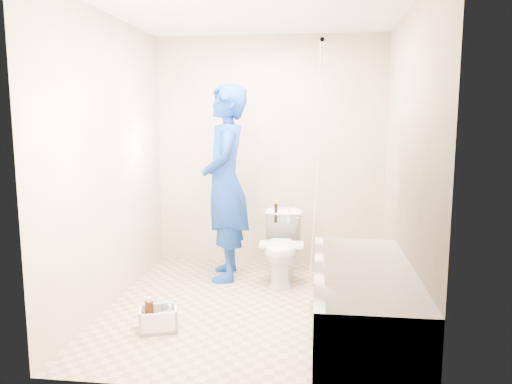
# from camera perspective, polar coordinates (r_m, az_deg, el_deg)

# --- Properties ---
(floor) EXTENTS (2.60, 2.60, 0.00)m
(floor) POSITION_cam_1_polar(r_m,az_deg,el_deg) (4.27, -0.26, -13.00)
(floor) COLOR tan
(floor) RESTS_ON ground
(ceiling) EXTENTS (2.40, 2.60, 0.02)m
(ceiling) POSITION_cam_1_polar(r_m,az_deg,el_deg) (4.05, -0.29, 20.40)
(ceiling) COLOR white
(ceiling) RESTS_ON wall_back
(wall_back) EXTENTS (2.40, 0.02, 2.40)m
(wall_back) POSITION_cam_1_polar(r_m,az_deg,el_deg) (5.27, 1.55, 4.57)
(wall_back) COLOR beige
(wall_back) RESTS_ON ground
(wall_front) EXTENTS (2.40, 0.02, 2.40)m
(wall_front) POSITION_cam_1_polar(r_m,az_deg,el_deg) (2.71, -3.82, 0.68)
(wall_front) COLOR beige
(wall_front) RESTS_ON ground
(wall_left) EXTENTS (0.02, 2.60, 2.40)m
(wall_left) POSITION_cam_1_polar(r_m,az_deg,el_deg) (4.31, -16.34, 3.30)
(wall_left) COLOR beige
(wall_left) RESTS_ON ground
(wall_right) EXTENTS (0.02, 2.60, 2.40)m
(wall_right) POSITION_cam_1_polar(r_m,az_deg,el_deg) (4.01, 17.00, 2.91)
(wall_right) COLOR beige
(wall_right) RESTS_ON ground
(bathtub) EXTENTS (0.70, 1.75, 0.50)m
(bathtub) POSITION_cam_1_polar(r_m,az_deg,el_deg) (3.76, 12.11, -11.89)
(bathtub) COLOR white
(bathtub) RESTS_ON ground
(curtain_rod) EXTENTS (0.02, 1.90, 0.02)m
(curtain_rod) POSITION_cam_1_polar(r_m,az_deg,el_deg) (3.53, 7.47, 14.68)
(curtain_rod) COLOR silver
(curtain_rod) RESTS_ON wall_back
(shower_curtain) EXTENTS (0.06, 1.75, 1.80)m
(shower_curtain) POSITION_cam_1_polar(r_m,az_deg,el_deg) (3.55, 7.18, -0.41)
(shower_curtain) COLOR white
(shower_curtain) RESTS_ON curtain_rod
(toilet) EXTENTS (0.38, 0.66, 0.66)m
(toilet) POSITION_cam_1_polar(r_m,az_deg,el_deg) (4.81, 2.99, -6.36)
(toilet) COLOR silver
(toilet) RESTS_ON ground
(tank_lid) EXTENTS (0.41, 0.19, 0.03)m
(tank_lid) POSITION_cam_1_polar(r_m,az_deg,el_deg) (4.69, 2.92, -6.02)
(tank_lid) COLOR white
(tank_lid) RESTS_ON toilet
(tank_internals) EXTENTS (0.16, 0.05, 0.22)m
(tank_internals) POSITION_cam_1_polar(r_m,az_deg,el_deg) (4.91, 2.68, -2.20)
(tank_internals) COLOR black
(tank_internals) RESTS_ON toilet
(plumber) EXTENTS (0.56, 0.75, 1.88)m
(plumber) POSITION_cam_1_polar(r_m,az_deg,el_deg) (4.80, -3.52, 1.02)
(plumber) COLOR #1040A9
(plumber) RESTS_ON ground
(cleaning_caddy) EXTENTS (0.33, 0.30, 0.21)m
(cleaning_caddy) POSITION_cam_1_polar(r_m,az_deg,el_deg) (3.89, -10.97, -14.14)
(cleaning_caddy) COLOR white
(cleaning_caddy) RESTS_ON ground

